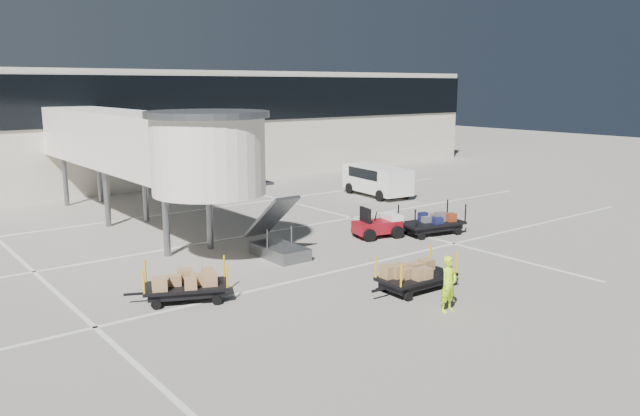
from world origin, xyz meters
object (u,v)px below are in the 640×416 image
(ground_worker, at_px, (449,284))
(minivan, at_px, (376,178))
(suitcase_cart, at_px, (432,224))
(box_cart_near, at_px, (419,276))
(box_cart_far, at_px, (185,286))
(baggage_tug, at_px, (378,226))

(ground_worker, height_order, minivan, minivan)
(suitcase_cart, relative_size, minivan, 0.74)
(suitcase_cart, xyz_separation_m, box_cart_near, (-6.51, -5.30, 0.02))
(box_cart_near, relative_size, ground_worker, 1.90)
(ground_worker, relative_size, minivan, 0.35)
(box_cart_far, bearing_deg, ground_worker, -19.36)
(box_cart_near, xyz_separation_m, box_cart_far, (-6.92, 3.95, -0.00))
(baggage_tug, xyz_separation_m, minivan, (7.48, 8.24, 0.60))
(ground_worker, bearing_deg, baggage_tug, 55.32)
(suitcase_cart, bearing_deg, box_cart_far, -163.28)
(box_cart_far, bearing_deg, baggage_tug, 37.78)
(ground_worker, bearing_deg, box_cart_near, 63.29)
(box_cart_near, bearing_deg, baggage_tug, 59.23)
(minivan, bearing_deg, ground_worker, -120.38)
(ground_worker, bearing_deg, suitcase_cart, 40.47)
(box_cart_far, xyz_separation_m, ground_worker, (6.10, -5.95, 0.39))
(baggage_tug, bearing_deg, suitcase_cart, -12.85)
(baggage_tug, xyz_separation_m, suitcase_cart, (2.38, -1.17, -0.04))
(baggage_tug, height_order, suitcase_cart, baggage_tug)
(box_cart_near, distance_m, ground_worker, 2.20)
(ground_worker, bearing_deg, minivan, 48.96)
(box_cart_near, bearing_deg, minivan, 53.47)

